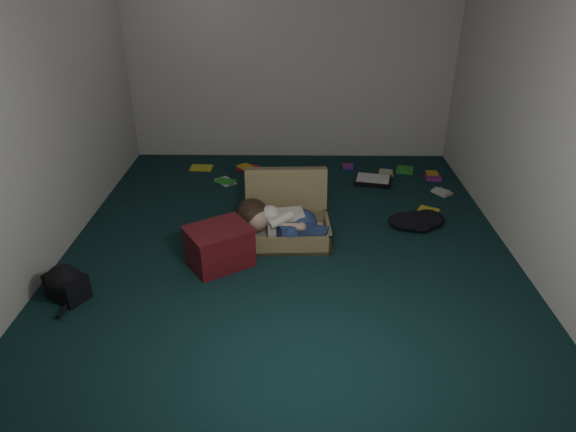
{
  "coord_description": "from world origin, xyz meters",
  "views": [
    {
      "loc": [
        0.05,
        -4.11,
        2.42
      ],
      "look_at": [
        0.0,
        -0.15,
        0.35
      ],
      "focal_mm": 32.0,
      "sensor_mm": 36.0,
      "label": 1
    }
  ],
  "objects": [
    {
      "name": "wall_back",
      "position": [
        0.0,
        2.25,
        1.3
      ],
      "size": [
        4.5,
        0.0,
        4.5
      ],
      "primitive_type": "plane",
      "rotation": [
        1.57,
        0.0,
        0.0
      ],
      "color": "silver",
      "rests_on": "ground"
    },
    {
      "name": "suitcase",
      "position": [
        -0.02,
        0.19,
        0.17
      ],
      "size": [
        0.82,
        0.8,
        0.58
      ],
      "rotation": [
        0.0,
        0.0,
        0.04
      ],
      "color": "olive",
      "rests_on": "floor"
    },
    {
      "name": "person",
      "position": [
        -0.06,
        -0.01,
        0.22
      ],
      "size": [
        0.86,
        0.4,
        0.36
      ],
      "rotation": [
        0.0,
        0.0,
        0.04
      ],
      "color": "silver",
      "rests_on": "suitcase"
    },
    {
      "name": "wall_right",
      "position": [
        2.0,
        0.0,
        1.3
      ],
      "size": [
        0.0,
        4.5,
        4.5
      ],
      "primitive_type": "plane",
      "rotation": [
        1.57,
        0.0,
        -1.57
      ],
      "color": "silver",
      "rests_on": "ground"
    },
    {
      "name": "clothing_pile",
      "position": [
        1.27,
        0.33,
        0.06
      ],
      "size": [
        0.43,
        0.37,
        0.12
      ],
      "primitive_type": null,
      "rotation": [
        0.0,
        0.0,
        -0.13
      ],
      "color": "black",
      "rests_on": "floor"
    },
    {
      "name": "floor",
      "position": [
        0.0,
        0.0,
        0.0
      ],
      "size": [
        4.5,
        4.5,
        0.0
      ],
      "primitive_type": "plane",
      "color": "#0E2A2A",
      "rests_on": "ground"
    },
    {
      "name": "paper_tray",
      "position": [
        0.97,
        1.38,
        0.03
      ],
      "size": [
        0.47,
        0.39,
        0.06
      ],
      "rotation": [
        0.0,
        0.0,
        -0.22
      ],
      "color": "black",
      "rests_on": "floor"
    },
    {
      "name": "backpack",
      "position": [
        -1.7,
        -0.88,
        0.11
      ],
      "size": [
        0.48,
        0.45,
        0.23
      ],
      "primitive_type": null,
      "rotation": [
        0.0,
        0.0,
        -0.55
      ],
      "color": "black",
      "rests_on": "floor"
    },
    {
      "name": "maroon_bin",
      "position": [
        -0.58,
        -0.38,
        0.18
      ],
      "size": [
        0.65,
        0.62,
        0.35
      ],
      "rotation": [
        0.0,
        0.0,
        0.58
      ],
      "color": "#5D131A",
      "rests_on": "floor"
    },
    {
      "name": "wall_left",
      "position": [
        -2.0,
        0.0,
        1.3
      ],
      "size": [
        0.0,
        4.5,
        4.5
      ],
      "primitive_type": "plane",
      "rotation": [
        1.57,
        0.0,
        1.57
      ],
      "color": "silver",
      "rests_on": "ground"
    },
    {
      "name": "wall_front",
      "position": [
        0.0,
        -2.25,
        1.3
      ],
      "size": [
        4.5,
        0.0,
        4.5
      ],
      "primitive_type": "plane",
      "rotation": [
        -1.57,
        0.0,
        0.0
      ],
      "color": "silver",
      "rests_on": "ground"
    },
    {
      "name": "book_scatter",
      "position": [
        0.68,
        1.49,
        0.01
      ],
      "size": [
        3.02,
        1.46,
        0.02
      ],
      "color": "yellow",
      "rests_on": "floor"
    }
  ]
}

